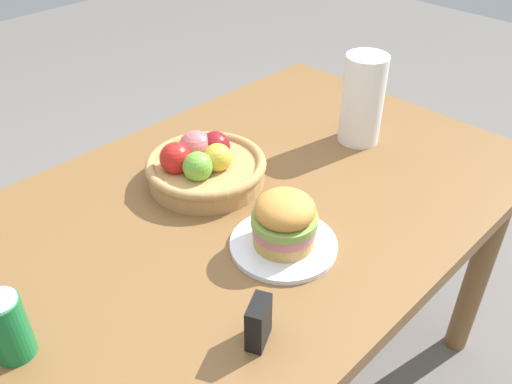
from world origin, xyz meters
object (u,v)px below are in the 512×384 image
at_px(plate, 283,245).
at_px(napkin_holder, 258,323).
at_px(sandwich, 284,220).
at_px(fruit_basket, 205,166).
at_px(soda_can, 8,327).
at_px(paper_towel_roll, 363,100).

relative_size(plate, napkin_holder, 2.49).
xyz_separation_m(sandwich, fruit_basket, (0.04, 0.30, -0.03)).
xyz_separation_m(sandwich, soda_can, (-0.51, 0.14, -0.01)).
bearing_deg(fruit_basket, sandwich, -98.51).
distance_m(sandwich, fruit_basket, 0.30).
distance_m(soda_can, fruit_basket, 0.58).
xyz_separation_m(soda_can, fruit_basket, (0.55, 0.16, -0.02)).
relative_size(plate, paper_towel_roll, 0.93).
relative_size(sandwich, soda_can, 1.08).
relative_size(fruit_basket, napkin_holder, 3.22).
bearing_deg(sandwich, plate, -135.00).
bearing_deg(napkin_holder, plate, 5.85).
relative_size(plate, fruit_basket, 0.77).
bearing_deg(soda_can, fruit_basket, 15.73).
bearing_deg(fruit_basket, plate, -98.51).
xyz_separation_m(sandwich, paper_towel_roll, (0.47, 0.15, 0.05)).
height_order(soda_can, napkin_holder, soda_can).
bearing_deg(plate, sandwich, 45.00).
height_order(fruit_basket, napkin_holder, fruit_basket).
xyz_separation_m(plate, fruit_basket, (0.04, 0.30, 0.04)).
height_order(plate, napkin_holder, napkin_holder).
relative_size(sandwich, fruit_basket, 0.47).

